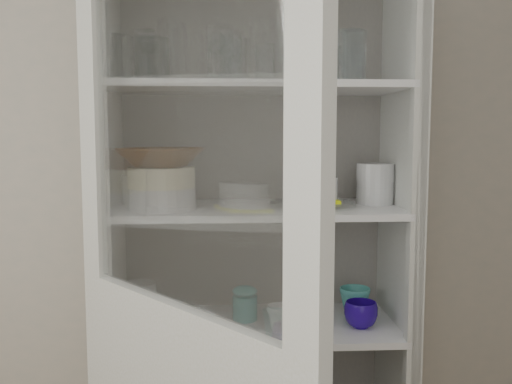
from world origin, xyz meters
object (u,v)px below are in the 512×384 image
(goblet_3, at_px, (343,65))
(plate_stack_front, at_px, (162,199))
(goblet_2, at_px, (293,63))
(measuring_cups, at_px, (201,326))
(goblet_1, at_px, (219,61))
(mug_teal, at_px, (355,302))
(goblet_0, at_px, (135,60))
(plate_stack_back, at_px, (151,189))
(teal_jar, at_px, (245,305))
(terracotta_bowl, at_px, (161,157))
(yellow_trivet, at_px, (313,200))
(grey_bowl_stack, at_px, (375,184))
(glass_platter, at_px, (313,204))
(cream_bowl, at_px, (162,177))
(mug_blue, at_px, (361,314))
(white_ramekin, at_px, (313,188))
(mug_white, at_px, (280,319))
(white_canister, at_px, (140,302))
(pantry_cabinet, at_px, (255,294))

(goblet_3, relative_size, plate_stack_front, 0.75)
(goblet_2, height_order, measuring_cups, goblet_2)
(measuring_cups, bearing_deg, goblet_1, 74.07)
(goblet_3, height_order, mug_teal, goblet_3)
(measuring_cups, bearing_deg, goblet_0, 135.71)
(plate_stack_front, distance_m, plate_stack_back, 0.17)
(goblet_3, relative_size, teal_jar, 1.59)
(terracotta_bowl, bearing_deg, yellow_trivet, 4.73)
(goblet_1, distance_m, grey_bowl_stack, 0.68)
(plate_stack_back, relative_size, glass_platter, 0.69)
(goblet_0, distance_m, teal_jar, 0.93)
(cream_bowl, bearing_deg, terracotta_bowl, 0.00)
(terracotta_bowl, xyz_separation_m, mug_blue, (0.65, -0.01, -0.52))
(white_ramekin, bearing_deg, yellow_trivet, 0.00)
(goblet_2, bearing_deg, mug_white, -107.15)
(plate_stack_front, xyz_separation_m, plate_stack_back, (-0.06, 0.16, 0.01))
(grey_bowl_stack, bearing_deg, terracotta_bowl, -172.39)
(goblet_3, height_order, white_canister, goblet_3)
(terracotta_bowl, relative_size, white_canister, 1.88)
(mug_white, bearing_deg, mug_blue, 22.27)
(goblet_2, relative_size, yellow_trivet, 1.05)
(white_canister, bearing_deg, mug_teal, 1.29)
(teal_jar, distance_m, white_canister, 0.36)
(terracotta_bowl, bearing_deg, mug_white, -4.69)
(pantry_cabinet, bearing_deg, plate_stack_back, 175.71)
(goblet_1, height_order, measuring_cups, goblet_1)
(goblet_1, distance_m, cream_bowl, 0.47)
(glass_platter, height_order, grey_bowl_stack, grey_bowl_stack)
(terracotta_bowl, bearing_deg, measuring_cups, -11.35)
(goblet_1, distance_m, white_canister, 0.87)
(plate_stack_front, bearing_deg, mug_teal, 10.03)
(glass_platter, xyz_separation_m, white_ramekin, (0.00, 0.00, 0.05))
(plate_stack_front, xyz_separation_m, cream_bowl, (0.00, 0.00, 0.07))
(white_ramekin, xyz_separation_m, mug_teal, (0.17, 0.08, -0.41))
(cream_bowl, height_order, yellow_trivet, cream_bowl)
(terracotta_bowl, height_order, grey_bowl_stack, terracotta_bowl)
(measuring_cups, bearing_deg, white_canister, 149.85)
(glass_platter, bearing_deg, grey_bowl_stack, 13.80)
(teal_jar, bearing_deg, goblet_0, 164.41)
(goblet_0, distance_m, cream_bowl, 0.45)
(mug_teal, distance_m, measuring_cups, 0.55)
(goblet_1, height_order, goblet_2, goblet_1)
(grey_bowl_stack, bearing_deg, plate_stack_back, 175.07)
(mug_teal, xyz_separation_m, mug_white, (-0.28, -0.15, -0.01))
(terracotta_bowl, xyz_separation_m, white_canister, (-0.09, 0.10, -0.50))
(mug_teal, bearing_deg, measuring_cups, -159.31)
(goblet_1, bearing_deg, cream_bowl, -134.11)
(goblet_0, distance_m, mug_white, 1.01)
(white_ramekin, xyz_separation_m, grey_bowl_stack, (0.22, 0.05, 0.01))
(goblet_0, height_order, goblet_2, goblet_0)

